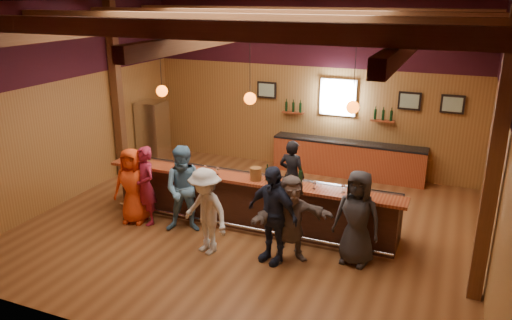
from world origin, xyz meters
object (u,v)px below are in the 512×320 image
at_px(bar_counter, 254,200).
at_px(customer_redvest, 146,186).
at_px(customer_orange, 132,186).
at_px(bottle_a, 267,174).
at_px(customer_dark, 357,218).
at_px(stainless_fridge, 153,133).
at_px(customer_white, 206,211).
at_px(customer_denim, 186,189).
at_px(back_bar_cabinet, 348,159).
at_px(customer_navy, 272,215).
at_px(bartender, 292,176).
at_px(customer_brown, 291,219).
at_px(ice_bucket, 256,174).

bearing_deg(bar_counter, customer_redvest, -157.03).
xyz_separation_m(bar_counter, customer_orange, (-2.37, -0.93, 0.29)).
bearing_deg(bottle_a, customer_dark, -16.23).
xyz_separation_m(stainless_fridge, customer_dark, (6.44, -3.27, -0.02)).
bearing_deg(customer_white, customer_denim, 162.36).
xyz_separation_m(back_bar_cabinet, customer_dark, (1.14, -4.39, 0.40)).
bearing_deg(customer_denim, customer_navy, -34.18).
bearing_deg(customer_orange, customer_navy, -18.33).
height_order(customer_redvest, bartender, customer_redvest).
bearing_deg(bartender, customer_brown, 114.07).
relative_size(back_bar_cabinet, customer_redvest, 2.38).
xyz_separation_m(bar_counter, customer_white, (-0.33, -1.52, 0.31)).
distance_m(customer_white, bottle_a, 1.51).
distance_m(customer_white, customer_navy, 1.26).
bearing_deg(customer_denim, customer_orange, 161.43).
bearing_deg(customer_orange, customer_dark, -9.92).
bearing_deg(customer_dark, back_bar_cabinet, 113.01).
xyz_separation_m(bar_counter, back_bar_cabinet, (1.18, 3.57, -0.05)).
height_order(customer_denim, bottle_a, customer_denim).
xyz_separation_m(bar_counter, ice_bucket, (0.18, -0.33, 0.72)).
bearing_deg(customer_brown, customer_dark, -15.61).
bearing_deg(bartender, bottle_a, 89.52).
distance_m(customer_orange, customer_denim, 1.25).
relative_size(customer_orange, customer_navy, 0.89).
distance_m(back_bar_cabinet, bottle_a, 3.98).
distance_m(bar_counter, back_bar_cabinet, 3.76).
relative_size(customer_redvest, customer_navy, 0.92).
height_order(back_bar_cabinet, ice_bucket, ice_bucket).
relative_size(customer_redvest, bottle_a, 5.10).
height_order(customer_white, bottle_a, customer_white).
distance_m(customer_denim, bartender, 2.42).
distance_m(customer_dark, ice_bucket, 2.23).
relative_size(back_bar_cabinet, customer_brown, 2.45).
bearing_deg(customer_navy, bar_counter, 142.53).
bearing_deg(bottle_a, customer_white, -119.75).
distance_m(customer_redvest, ice_bucket, 2.36).
bearing_deg(back_bar_cabinet, bartender, -103.94).
bearing_deg(customer_redvest, customer_navy, 22.13).
height_order(bar_counter, bartender, bartender).
height_order(customer_white, customer_brown, customer_white).
bearing_deg(stainless_fridge, customer_denim, -47.98).
bearing_deg(customer_dark, bar_counter, 169.07).
distance_m(bar_counter, bartender, 1.09).
relative_size(stainless_fridge, bottle_a, 5.47).
bearing_deg(customer_denim, bottle_a, 0.81).
bearing_deg(customer_redvest, bar_counter, 53.77).
relative_size(bar_counter, customer_redvest, 3.76).
height_order(customer_orange, customer_brown, customer_brown).
relative_size(bar_counter, ice_bucket, 24.75).
xyz_separation_m(customer_brown, ice_bucket, (-1.03, 0.85, 0.42)).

